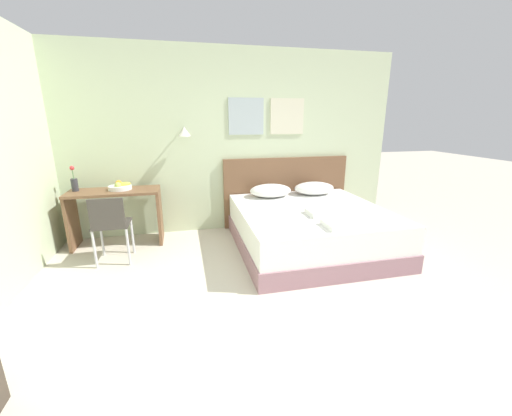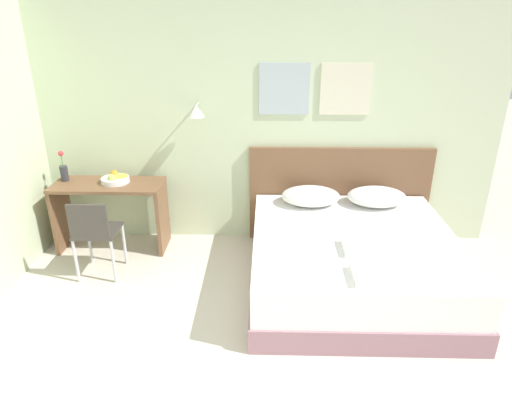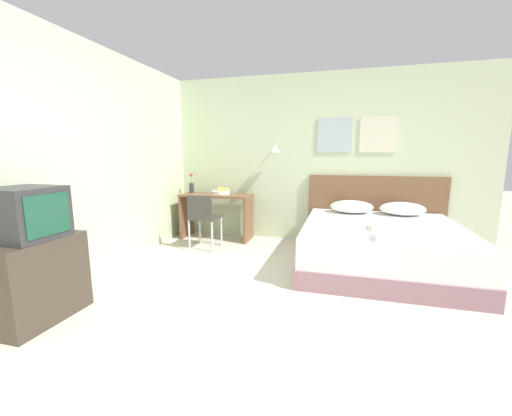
% 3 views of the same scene
% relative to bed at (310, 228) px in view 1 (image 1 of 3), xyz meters
% --- Properties ---
extents(ground_plane, '(24.00, 24.00, 0.00)m').
position_rel_bed_xyz_m(ground_plane, '(-0.99, -1.81, -0.27)').
color(ground_plane, beige).
extents(wall_back, '(5.33, 0.31, 2.65)m').
position_rel_bed_xyz_m(wall_back, '(-0.98, 1.07, 1.06)').
color(wall_back, beige).
rests_on(wall_back, ground_plane).
extents(bed, '(1.89, 1.97, 0.55)m').
position_rel_bed_xyz_m(bed, '(0.00, 0.00, 0.00)').
color(bed, gray).
rests_on(bed, ground_plane).
extents(headboard, '(2.01, 0.06, 1.08)m').
position_rel_bed_xyz_m(headboard, '(0.00, 1.02, 0.27)').
color(headboard, brown).
rests_on(headboard, ground_plane).
extents(pillow_left, '(0.61, 0.44, 0.18)m').
position_rel_bed_xyz_m(pillow_left, '(-0.35, 0.71, 0.37)').
color(pillow_left, white).
rests_on(pillow_left, bed).
extents(pillow_right, '(0.61, 0.44, 0.18)m').
position_rel_bed_xyz_m(pillow_right, '(0.35, 0.71, 0.37)').
color(pillow_right, white).
rests_on(pillow_right, bed).
extents(folded_towel_near_foot, '(0.35, 0.29, 0.06)m').
position_rel_bed_xyz_m(folded_towel_near_foot, '(0.02, -0.30, 0.31)').
color(folded_towel_near_foot, white).
rests_on(folded_towel_near_foot, bed).
extents(folded_towel_mid_bed, '(0.30, 0.30, 0.06)m').
position_rel_bed_xyz_m(folded_towel_mid_bed, '(-0.00, -0.75, 0.31)').
color(folded_towel_mid_bed, white).
rests_on(folded_towel_mid_bed, bed).
extents(desk, '(1.16, 0.49, 0.76)m').
position_rel_bed_xyz_m(desk, '(-2.50, 0.74, 0.25)').
color(desk, brown).
rests_on(desk, ground_plane).
extents(desk_chair, '(0.40, 0.40, 0.83)m').
position_rel_bed_xyz_m(desk_chair, '(-2.46, 0.10, 0.23)').
color(desk_chair, '#3D3833').
rests_on(desk_chair, ground_plane).
extents(fruit_bowl, '(0.30, 0.30, 0.12)m').
position_rel_bed_xyz_m(fruit_bowl, '(-2.42, 0.77, 0.52)').
color(fruit_bowl, silver).
rests_on(fruit_bowl, desk).
extents(flower_vase, '(0.08, 0.08, 0.33)m').
position_rel_bed_xyz_m(flower_vase, '(-2.98, 0.81, 0.60)').
color(flower_vase, '#333338').
rests_on(flower_vase, desk).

